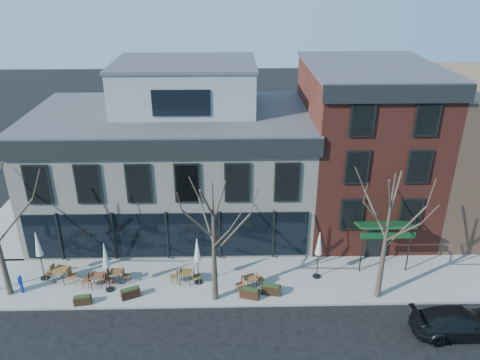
{
  "coord_description": "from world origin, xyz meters",
  "views": [
    {
      "loc": [
        3.88,
        -24.62,
        16.89
      ],
      "look_at": [
        4.5,
        2.0,
        4.62
      ],
      "focal_mm": 35.0,
      "sensor_mm": 36.0,
      "label": 1
    }
  ],
  "objects_px": {
    "umbrella_0": "(38,247)",
    "call_box": "(21,283)",
    "cafe_set_0": "(61,274)",
    "parked_sedan": "(459,322)"
  },
  "relations": [
    {
      "from": "umbrella_0",
      "to": "cafe_set_0",
      "type": "bearing_deg",
      "value": -14.53
    },
    {
      "from": "call_box",
      "to": "cafe_set_0",
      "type": "distance_m",
      "value": 2.15
    },
    {
      "from": "umbrella_0",
      "to": "call_box",
      "type": "bearing_deg",
      "value": -122.4
    },
    {
      "from": "call_box",
      "to": "umbrella_0",
      "type": "height_order",
      "value": "umbrella_0"
    },
    {
      "from": "call_box",
      "to": "parked_sedan",
      "type": "bearing_deg",
      "value": -8.88
    },
    {
      "from": "parked_sedan",
      "to": "call_box",
      "type": "distance_m",
      "value": 23.39
    },
    {
      "from": "call_box",
      "to": "cafe_set_0",
      "type": "xyz_separation_m",
      "value": [
        1.93,
        0.95,
        -0.08
      ]
    },
    {
      "from": "cafe_set_0",
      "to": "parked_sedan",
      "type": "bearing_deg",
      "value": -12.15
    },
    {
      "from": "parked_sedan",
      "to": "umbrella_0",
      "type": "xyz_separation_m",
      "value": [
        -22.31,
        4.85,
        1.66
      ]
    },
    {
      "from": "parked_sedan",
      "to": "cafe_set_0",
      "type": "xyz_separation_m",
      "value": [
        -21.18,
        4.56,
        -0.01
      ]
    }
  ]
}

